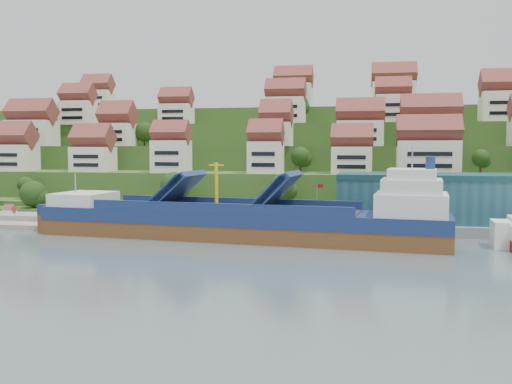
# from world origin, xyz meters

# --- Properties ---
(ground) EXTENTS (300.00, 300.00, 0.00)m
(ground) POSITION_xyz_m (0.00, 0.00, 0.00)
(ground) COLOR slate
(ground) RESTS_ON ground
(quay) EXTENTS (180.00, 14.00, 2.20)m
(quay) POSITION_xyz_m (20.00, 15.00, 1.10)
(quay) COLOR gray
(quay) RESTS_ON ground
(hillside) EXTENTS (260.00, 128.00, 31.00)m
(hillside) POSITION_xyz_m (0.00, 103.55, 10.66)
(hillside) COLOR #2D4C1E
(hillside) RESTS_ON ground
(hillside_village) EXTENTS (162.74, 64.05, 28.15)m
(hillside_village) POSITION_xyz_m (6.44, 58.81, 23.58)
(hillside_village) COLOR white
(hillside_village) RESTS_ON ground
(hillside_trees) EXTENTS (142.61, 62.68, 31.58)m
(hillside_trees) POSITION_xyz_m (-15.43, 42.54, 15.82)
(hillside_trees) COLOR #244316
(hillside_trees) RESTS_ON ground
(warehouse) EXTENTS (60.00, 15.00, 10.00)m
(warehouse) POSITION_xyz_m (52.00, 17.00, 7.20)
(warehouse) COLOR #245663
(warehouse) RESTS_ON quay
(flagpole) EXTENTS (1.28, 0.16, 8.00)m
(flagpole) POSITION_xyz_m (18.11, 10.00, 6.88)
(flagpole) COLOR gray
(flagpole) RESTS_ON quay
(cargo_ship) EXTENTS (80.37, 19.65, 17.67)m
(cargo_ship) POSITION_xyz_m (5.60, -0.80, 3.35)
(cargo_ship) COLOR brown
(cargo_ship) RESTS_ON ground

